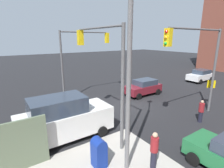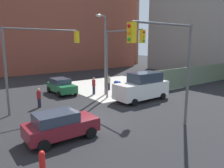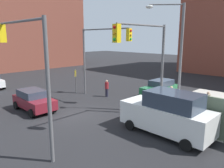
# 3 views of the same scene
# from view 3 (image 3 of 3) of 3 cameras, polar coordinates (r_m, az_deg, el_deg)

# --- Properties ---
(ground_plane) EXTENTS (120.00, 120.00, 0.00)m
(ground_plane) POSITION_cam_3_polar(r_m,az_deg,el_deg) (16.71, -9.59, -7.84)
(ground_plane) COLOR black
(traffic_signal_nw_corner) EXTENTS (6.18, 0.36, 6.50)m
(traffic_signal_nw_corner) POSITION_cam_3_polar(r_m,az_deg,el_deg) (20.24, -3.11, 9.26)
(traffic_signal_nw_corner) COLOR #59595B
(traffic_signal_nw_corner) RESTS_ON ground
(traffic_signal_se_corner) EXTENTS (5.23, 0.36, 6.50)m
(traffic_signal_se_corner) POSITION_cam_3_polar(r_m,az_deg,el_deg) (11.37, -21.52, 6.13)
(traffic_signal_se_corner) COLOR #59595B
(traffic_signal_se_corner) RESTS_ON ground
(traffic_signal_ne_corner) EXTENTS (0.36, 5.11, 6.50)m
(traffic_signal_ne_corner) POSITION_cam_3_polar(r_m,az_deg,el_deg) (14.36, 9.06, 7.81)
(traffic_signal_ne_corner) COLOR #59595B
(traffic_signal_ne_corner) RESTS_ON ground
(street_lamp_corner) EXTENTS (2.18, 1.87, 8.00)m
(street_lamp_corner) POSITION_cam_3_polar(r_m,az_deg,el_deg) (16.66, 16.38, 8.34)
(street_lamp_corner) COLOR slate
(street_lamp_corner) RESTS_ON ground
(warning_sign_two_way) EXTENTS (0.48, 0.48, 2.40)m
(warning_sign_two_way) POSITION_cam_3_polar(r_m,az_deg,el_deg) (22.82, -9.50, 1.74)
(warning_sign_two_way) COLOR #4C4C4C
(warning_sign_two_way) RESTS_ON ground
(mailbox_blue) EXTENTS (0.56, 0.64, 1.43)m
(mailbox_blue) POSITION_cam_3_polar(r_m,az_deg,el_deg) (16.29, 18.58, -6.00)
(mailbox_blue) COLOR navy
(mailbox_blue) RESTS_ON ground
(hatchback_maroon) EXTENTS (4.01, 2.02, 1.62)m
(hatchback_maroon) POSITION_cam_3_polar(r_m,az_deg,el_deg) (18.22, -19.77, -3.95)
(hatchback_maroon) COLOR maroon
(hatchback_maroon) RESTS_ON ground
(sedan_green) EXTENTS (2.02, 4.06, 1.62)m
(sedan_green) POSITION_cam_3_polar(r_m,az_deg,el_deg) (21.72, 12.36, -1.03)
(sedan_green) COLOR #1E6638
(sedan_green) RESTS_ON ground
(van_white_delivery) EXTENTS (5.40, 2.32, 2.62)m
(van_white_delivery) POSITION_cam_3_polar(r_m,az_deg,el_deg) (13.23, 14.29, -7.52)
(van_white_delivery) COLOR white
(van_white_delivery) RESTS_ON ground
(pedestrian_crossing) EXTENTS (0.36, 0.36, 1.66)m
(pedestrian_crossing) POSITION_cam_3_polar(r_m,az_deg,el_deg) (18.17, 23.69, -4.24)
(pedestrian_crossing) COLOR #9E937A
(pedestrian_crossing) RESTS_ON ground
(pedestrian_waiting) EXTENTS (0.36, 0.36, 1.64)m
(pedestrian_waiting) POSITION_cam_3_polar(r_m,az_deg,el_deg) (21.15, -1.39, -1.08)
(pedestrian_waiting) COLOR maroon
(pedestrian_waiting) RESTS_ON ground
(pedestrian_walking_north) EXTENTS (0.36, 0.36, 1.81)m
(pedestrian_walking_north) POSITION_cam_3_polar(r_m,az_deg,el_deg) (18.41, 15.14, -3.16)
(pedestrian_walking_north) COLOR maroon
(pedestrian_walking_north) RESTS_ON ground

